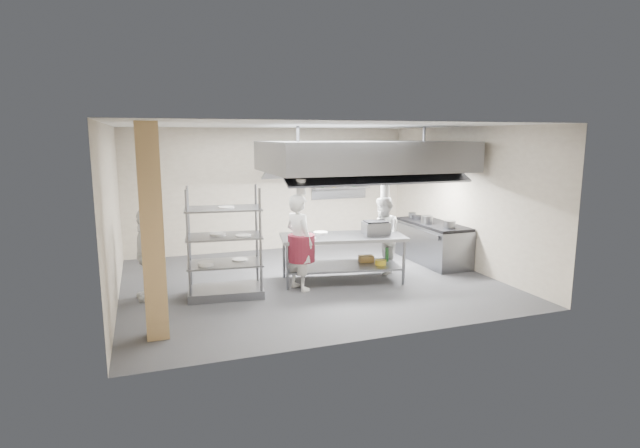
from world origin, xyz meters
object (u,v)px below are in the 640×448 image
object	(u,v)px
pass_rack	(224,242)
chef_plating	(146,254)
stockpot	(427,220)
island	(342,258)
griddle	(376,228)
cooking_range	(433,244)
chef_head	(299,242)
chef_line	(383,235)

from	to	relation	value
pass_rack	chef_plating	world-z (taller)	pass_rack
stockpot	island	bearing A→B (deg)	-164.14
chef_plating	griddle	size ratio (longest dim) A/B	3.28
cooking_range	chef_head	world-z (taller)	chef_head
chef_head	chef_line	distance (m)	2.01
island	pass_rack	xyz separation A→B (m)	(-2.30, -0.17, 0.52)
pass_rack	cooking_range	size ratio (longest dim) A/B	0.97
chef_head	griddle	world-z (taller)	chef_head
island	cooking_range	xyz separation A→B (m)	(2.48, 0.71, -0.04)
chef_line	chef_plating	size ratio (longest dim) A/B	1.01
chef_line	griddle	size ratio (longest dim) A/B	3.32
island	chef_plating	bearing A→B (deg)	-171.59
chef_head	chef_line	world-z (taller)	chef_head
griddle	island	bearing A→B (deg)	178.95
stockpot	cooking_range	bearing A→B (deg)	18.11
chef_plating	stockpot	distance (m)	5.89
cooking_range	chef_plating	xyz separation A→B (m)	(-6.08, -0.56, 0.37)
island	chef_plating	xyz separation A→B (m)	(-3.60, 0.15, 0.34)
chef_head	pass_rack	bearing A→B (deg)	66.64
stockpot	chef_head	bearing A→B (deg)	-164.95
island	griddle	bearing A→B (deg)	3.75
pass_rack	griddle	bearing A→B (deg)	8.20
cooking_range	griddle	size ratio (longest dim) A/B	4.15
chef_line	chef_plating	world-z (taller)	chef_line
island	stockpot	xyz separation A→B (m)	(2.26, 0.64, 0.53)
pass_rack	chef_head	world-z (taller)	pass_rack
pass_rack	chef_line	xyz separation A→B (m)	(3.30, 0.41, -0.17)
island	stockpot	bearing A→B (deg)	26.66
cooking_range	chef_line	size ratio (longest dim) A/B	1.25
pass_rack	chef_head	size ratio (longest dim) A/B	1.10
griddle	chef_plating	bearing A→B (deg)	-177.12
island	chef_head	bearing A→B (deg)	-156.09
griddle	stockpot	xyz separation A→B (m)	(1.60, 0.72, -0.04)
cooking_range	griddle	bearing A→B (deg)	-156.33
cooking_range	chef_head	bearing A→B (deg)	-164.75
cooking_range	chef_plating	distance (m)	6.12
chef_head	stockpot	distance (m)	3.33
chef_head	stockpot	size ratio (longest dim) A/B	7.01
chef_line	griddle	distance (m)	0.52
pass_rack	chef_line	size ratio (longest dim) A/B	1.22
cooking_range	stockpot	size ratio (longest dim) A/B	7.89
island	griddle	distance (m)	0.88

